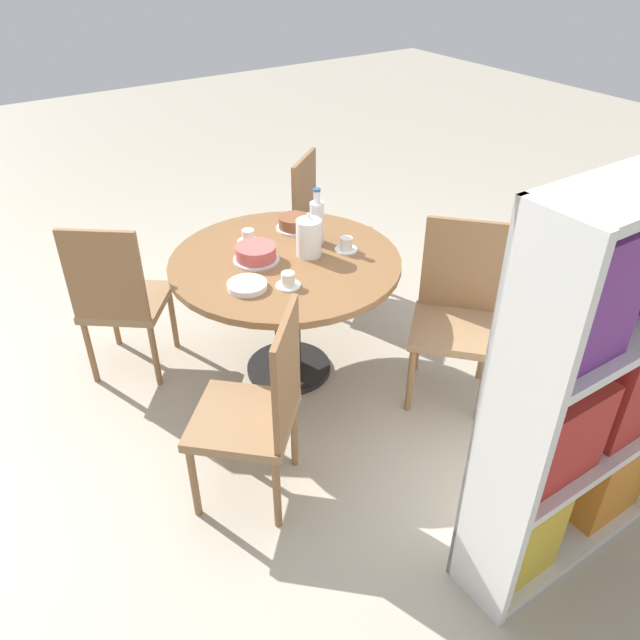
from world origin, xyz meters
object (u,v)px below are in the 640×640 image
(chair_c, at_px, (455,311))
(cup_c, at_px, (288,281))
(chair_a, at_px, (120,298))
(cup_b, at_px, (346,245))
(cup_a, at_px, (248,237))
(bookshelf, at_px, (591,399))
(water_bottle, at_px, (317,221))
(chair_b, at_px, (258,409))
(cake_main, at_px, (256,254))
(cake_second, at_px, (294,223))
(coffee_pot, at_px, (309,236))
(chair_d, at_px, (323,228))

(chair_c, bearing_deg, cup_c, -157.41)
(chair_a, relative_size, cup_b, 7.84)
(chair_a, relative_size, cup_a, 7.84)
(bookshelf, xyz_separation_m, water_bottle, (0.07, -1.66, 0.08))
(bookshelf, xyz_separation_m, cup_c, (0.44, -1.34, -0.02))
(chair_a, xyz_separation_m, chair_b, (-0.18, 1.18, 0.00))
(cake_main, relative_size, cup_b, 1.96)
(chair_c, relative_size, cake_second, 4.65)
(bookshelf, height_order, cup_c, bookshelf)
(chair_b, height_order, coffee_pot, coffee_pot)
(chair_a, distance_m, chair_c, 1.77)
(chair_d, xyz_separation_m, bookshelf, (0.33, 2.19, 0.28))
(chair_b, height_order, chair_c, same)
(chair_a, distance_m, water_bottle, 1.13)
(cup_b, bearing_deg, coffee_pot, -18.79)
(cake_main, bearing_deg, bookshelf, 105.05)
(coffee_pot, distance_m, water_bottle, 0.15)
(chair_a, height_order, chair_b, same)
(chair_b, bearing_deg, cake_main, -166.02)
(chair_a, relative_size, chair_b, 1.00)
(chair_c, bearing_deg, cup_a, 176.55)
(chair_a, distance_m, cup_a, 0.76)
(chair_a, height_order, cake_main, chair_a)
(chair_a, relative_size, cake_second, 4.65)
(cup_b, bearing_deg, water_bottle, -65.25)
(chair_b, relative_size, cup_c, 7.84)
(bookshelf, distance_m, cup_a, 1.90)
(cup_c, bearing_deg, coffee_pot, -140.26)
(chair_c, bearing_deg, chair_d, 137.37)
(chair_c, bearing_deg, bookshelf, -61.73)
(chair_c, bearing_deg, cake_second, 163.05)
(cup_b, bearing_deg, cake_main, -20.02)
(chair_d, xyz_separation_m, cup_c, (0.78, 0.85, 0.26))
(water_bottle, bearing_deg, coffee_pot, 40.54)
(cup_a, distance_m, cup_c, 0.52)
(chair_c, bearing_deg, chair_a, -170.97)
(cup_c, bearing_deg, bookshelf, 108.29)
(chair_c, relative_size, bookshelf, 0.59)
(chair_c, height_order, bookshelf, bookshelf)
(chair_a, xyz_separation_m, coffee_pot, (-0.87, 0.52, 0.34))
(cake_second, relative_size, cup_a, 1.69)
(water_bottle, distance_m, cake_second, 0.23)
(water_bottle, relative_size, cup_b, 2.52)
(cake_main, distance_m, cup_c, 0.31)
(coffee_pot, xyz_separation_m, cake_second, (-0.10, -0.31, -0.07))
(bookshelf, xyz_separation_m, cup_a, (0.38, -1.86, -0.02))
(chair_b, bearing_deg, cup_c, 179.63)
(chair_b, xyz_separation_m, coffee_pot, (-0.68, -0.66, 0.34))
(chair_a, distance_m, cup_b, 1.24)
(cake_second, height_order, cup_c, cake_second)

